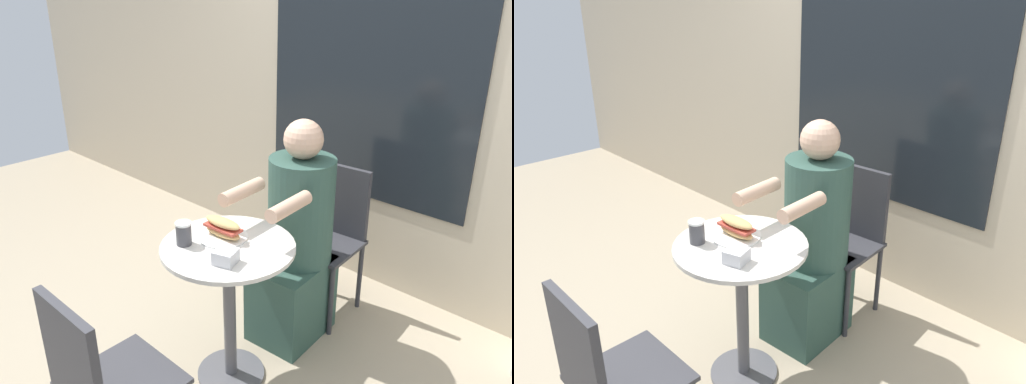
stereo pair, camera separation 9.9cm
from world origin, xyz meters
The scene contains 9 objects.
ground_plane centered at (0.00, 0.00, 0.00)m, with size 8.00×8.00×0.00m, color tan.
storefront_wall centered at (0.00, 1.29, 1.40)m, with size 8.00×0.09×2.80m.
cafe_table centered at (0.00, 0.00, 0.53)m, with size 0.61×0.61×0.74m.
diner_chair centered at (0.00, 0.84, 0.52)m, with size 0.41×0.41×0.87m.
seated_diner centered at (0.00, 0.49, 0.53)m, with size 0.38×0.63×1.22m.
empty_chair_across centered at (0.08, -0.73, 0.52)m, with size 0.38×0.38×0.87m.
sandwich_on_plate centered at (-0.07, 0.03, 0.78)m, with size 0.23×0.23×0.10m.
drink_cup centered at (-0.15, -0.13, 0.80)m, with size 0.07×0.07×0.11m.
napkin_box centered at (0.11, -0.11, 0.77)m, with size 0.11×0.11×0.06m.
Camera 2 is at (1.50, -1.28, 1.83)m, focal length 35.00 mm.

